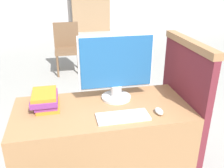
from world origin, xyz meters
TOP-DOWN VIEW (x-y plane):
  - desk at (0.00, 0.30)m, footprint 1.26×0.60m
  - carrel_divider at (0.65, 0.35)m, footprint 0.07×0.70m
  - monitor at (0.13, 0.43)m, footprint 0.56×0.22m
  - keyboard at (0.11, 0.14)m, footprint 0.35×0.15m
  - mouse at (0.37, 0.14)m, footprint 0.05×0.09m
  - book_stack at (-0.39, 0.40)m, footprint 0.19×0.25m
  - far_chair at (-0.15, 3.17)m, footprint 0.44×0.44m
  - bookshelf_far at (0.74, 6.75)m, footprint 1.16×0.32m

SIDE VIEW (x-z plane):
  - desk at x=0.00m, z-range 0.00..0.76m
  - far_chair at x=-0.15m, z-range 0.05..0.92m
  - carrel_divider at x=0.65m, z-range 0.01..1.22m
  - keyboard at x=0.11m, z-range 0.76..0.78m
  - mouse at x=0.37m, z-range 0.76..0.80m
  - book_stack at x=-0.39m, z-range 0.76..0.87m
  - bookshelf_far at x=0.74m, z-range 0.00..1.82m
  - monitor at x=0.13m, z-range 0.76..1.26m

